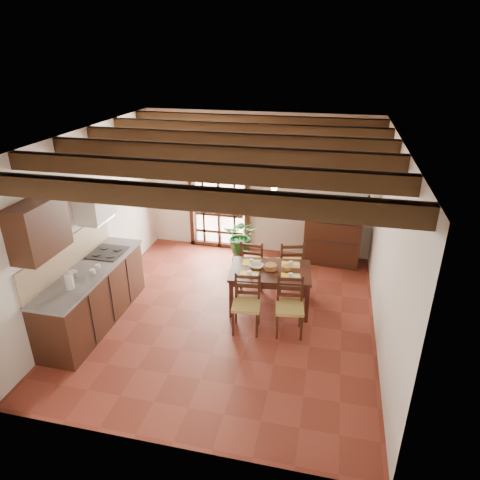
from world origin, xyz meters
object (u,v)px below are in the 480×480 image
(chair_near_left, at_px, (246,314))
(sideboard, at_px, (332,241))
(potted_plant, at_px, (241,234))
(crt_tv, at_px, (335,211))
(chair_far_left, at_px, (253,271))
(kitchen_counter, at_px, (93,295))
(chair_near_right, at_px, (289,317))
(dining_table, at_px, (270,275))
(pendant_lamp, at_px, (274,183))
(chair_far_right, at_px, (290,273))

(chair_near_left, relative_size, sideboard, 0.84)
(potted_plant, bearing_deg, crt_tv, 10.45)
(chair_near_left, xyz_separation_m, chair_far_left, (-0.15, 1.29, 0.01))
(kitchen_counter, height_order, chair_near_right, kitchen_counter)
(kitchen_counter, height_order, chair_far_left, kitchen_counter)
(chair_near_left, relative_size, chair_far_left, 0.95)
(kitchen_counter, xyz_separation_m, dining_table, (2.55, 0.99, 0.13))
(pendant_lamp, bearing_deg, potted_plant, 119.84)
(kitchen_counter, xyz_separation_m, potted_plant, (1.74, 2.50, 0.10))
(kitchen_counter, relative_size, chair_far_left, 2.44)
(kitchen_counter, relative_size, crt_tv, 4.55)
(sideboard, relative_size, potted_plant, 0.56)
(chair_far_left, distance_m, pendant_lamp, 1.90)
(kitchen_counter, height_order, potted_plant, potted_plant)
(dining_table, distance_m, chair_far_right, 0.79)
(chair_near_left, height_order, chair_far_left, chair_far_left)
(chair_far_right, bearing_deg, crt_tv, -135.75)
(pendant_lamp, bearing_deg, chair_far_right, 67.08)
(chair_near_left, height_order, chair_far_right, chair_far_right)
(pendant_lamp, bearing_deg, kitchen_counter, -156.87)
(chair_near_left, relative_size, chair_near_right, 1.00)
(dining_table, xyz_separation_m, chair_far_right, (0.24, 0.68, -0.31))
(kitchen_counter, height_order, pendant_lamp, pendant_lamp)
(kitchen_counter, bearing_deg, chair_far_right, 30.84)
(sideboard, xyz_separation_m, pendant_lamp, (-0.93, -1.74, 1.63))
(kitchen_counter, relative_size, chair_near_right, 2.57)
(chair_near_right, height_order, chair_far_left, chair_far_left)
(chair_near_left, height_order, crt_tv, crt_tv)
(sideboard, bearing_deg, kitchen_counter, -136.10)
(pendant_lamp, bearing_deg, crt_tv, 61.73)
(chair_far_left, bearing_deg, pendant_lamp, 130.16)
(chair_near_left, bearing_deg, potted_plant, 98.37)
(crt_tv, relative_size, potted_plant, 0.27)
(kitchen_counter, bearing_deg, pendant_lamp, 23.13)
(chair_near_right, bearing_deg, kitchen_counter, 179.09)
(chair_far_right, relative_size, crt_tv, 1.89)
(sideboard, bearing_deg, pendant_lamp, -113.35)
(chair_far_right, height_order, sideboard, chair_far_right)
(chair_far_right, relative_size, sideboard, 0.89)
(chair_near_right, height_order, sideboard, sideboard)
(chair_near_left, xyz_separation_m, chair_far_right, (0.49, 1.36, 0.02))
(chair_near_right, relative_size, sideboard, 0.84)
(dining_table, xyz_separation_m, crt_tv, (0.93, 1.83, 0.48))
(chair_near_left, xyz_separation_m, potted_plant, (-0.57, 2.19, 0.29))
(chair_near_right, distance_m, potted_plant, 2.45)
(kitchen_counter, relative_size, potted_plant, 1.21)
(dining_table, relative_size, potted_plant, 0.73)
(kitchen_counter, relative_size, dining_table, 1.66)
(chair_far_left, bearing_deg, kitchen_counter, 39.11)
(chair_near_right, relative_size, potted_plant, 0.47)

